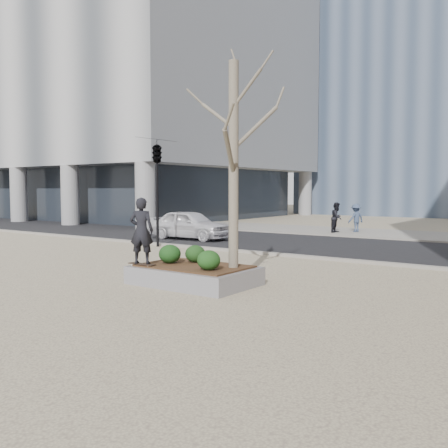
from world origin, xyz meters
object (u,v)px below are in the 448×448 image
Objects in this scene: planter at (194,275)px; skateboarder at (142,231)px; skateboard at (142,265)px; police_car at (190,225)px.

skateboarder reaches higher than planter.
planter is 1.75m from skateboarder.
skateboard is at bearing 180.00° from skateboarder.
police_car is (-6.17, 9.39, 0.23)m from skateboard.
skateboarder reaches higher than skateboard.
police_car is (-7.27, 8.65, 0.50)m from planter.
police_car reaches higher than skateboard.
planter is at bearing 32.26° from skateboard.
police_car is at bearing 130.05° from planter.
planter is 0.73× the size of police_car.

